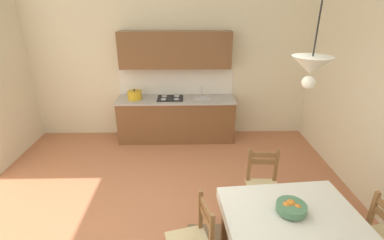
{
  "coord_description": "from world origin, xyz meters",
  "views": [
    {
      "loc": [
        0.31,
        -2.77,
        2.7
      ],
      "look_at": [
        0.39,
        0.8,
        1.19
      ],
      "focal_mm": 26.14,
      "sensor_mm": 36.0,
      "label": 1
    }
  ],
  "objects_px": {
    "dining_table": "(292,225)",
    "dining_chair_kitchen_side": "(263,186)",
    "fruit_bowl": "(291,207)",
    "pendant_lamp": "(311,66)",
    "kitchen_cabinetry": "(176,100)"
  },
  "relations": [
    {
      "from": "dining_table",
      "to": "dining_chair_kitchen_side",
      "type": "xyz_separation_m",
      "value": [
        -0.04,
        0.9,
        -0.19
      ]
    },
    {
      "from": "dining_table",
      "to": "dining_chair_kitchen_side",
      "type": "distance_m",
      "value": 0.92
    },
    {
      "from": "dining_table",
      "to": "pendant_lamp",
      "type": "bearing_deg",
      "value": 156.61
    },
    {
      "from": "dining_chair_kitchen_side",
      "to": "fruit_bowl",
      "type": "xyz_separation_m",
      "value": [
        0.03,
        -0.85,
        0.37
      ]
    },
    {
      "from": "kitchen_cabinetry",
      "to": "dining_table",
      "type": "bearing_deg",
      "value": -68.96
    },
    {
      "from": "dining_table",
      "to": "fruit_bowl",
      "type": "height_order",
      "value": "fruit_bowl"
    },
    {
      "from": "fruit_bowl",
      "to": "pendant_lamp",
      "type": "height_order",
      "value": "pendant_lamp"
    },
    {
      "from": "kitchen_cabinetry",
      "to": "dining_chair_kitchen_side",
      "type": "distance_m",
      "value": 2.71
    },
    {
      "from": "kitchen_cabinetry",
      "to": "dining_table",
      "type": "height_order",
      "value": "kitchen_cabinetry"
    },
    {
      "from": "pendant_lamp",
      "to": "kitchen_cabinetry",
      "type": "bearing_deg",
      "value": 110.28
    },
    {
      "from": "fruit_bowl",
      "to": "pendant_lamp",
      "type": "xyz_separation_m",
      "value": [
        -0.05,
        -0.03,
        1.42
      ]
    },
    {
      "from": "kitchen_cabinetry",
      "to": "pendant_lamp",
      "type": "xyz_separation_m",
      "value": [
        1.2,
        -3.26,
        1.38
      ]
    },
    {
      "from": "dining_chair_kitchen_side",
      "to": "fruit_bowl",
      "type": "height_order",
      "value": "dining_chair_kitchen_side"
    },
    {
      "from": "kitchen_cabinetry",
      "to": "pendant_lamp",
      "type": "distance_m",
      "value": 3.74
    },
    {
      "from": "pendant_lamp",
      "to": "fruit_bowl",
      "type": "bearing_deg",
      "value": 29.62
    }
  ]
}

